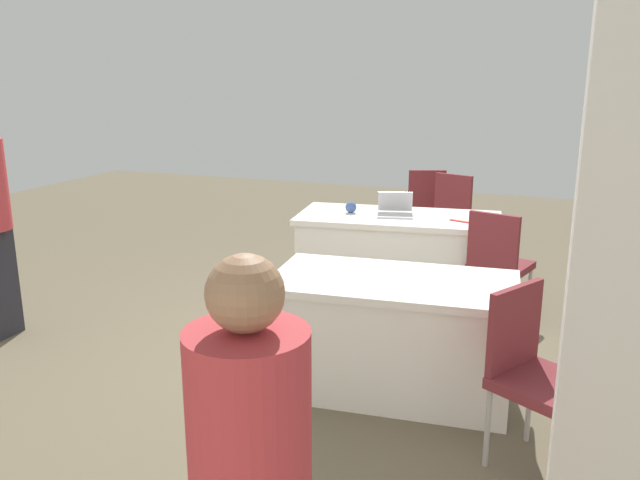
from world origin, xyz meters
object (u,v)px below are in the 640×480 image
Objects in this scene: chair_tucked_left at (498,259)px; scissors_red at (459,221)px; laptop_silver at (395,211)px; yarn_ball at (351,207)px; chair_near_front at (458,211)px; chair_tucked_right at (533,368)px; chair_aisle at (425,203)px; table_mid_left at (392,334)px; table_foreground at (398,255)px.

scissors_red is at bearing 155.75° from chair_tucked_left.
laptop_silver is 3.67× the size of yarn_ball.
scissors_red is at bearing -62.75° from chair_near_front.
chair_tucked_right is 4.32m from chair_aisle.
chair_tucked_right is (-0.89, 0.57, 0.17)m from table_mid_left.
laptop_silver is at bearing -175.47° from yarn_ball.
laptop_silver is at bearing 175.78° from chair_tucked_left.
table_mid_left is at bearing -92.80° from chair_tucked_right.
table_mid_left is at bearing -101.52° from chair_aisle.
chair_near_front is 1.36m from scissors_red.
chair_near_front is 2.58× the size of laptop_silver.
chair_tucked_right is at bearing -52.65° from scissors_red.
chair_tucked_right is 2.75m from laptop_silver.
chair_aisle is 5.26× the size of scissors_red.
chair_aisle is at bearing -86.16° from table_foreground.
table_foreground is 1.01m from chair_tucked_left.
chair_tucked_right is 2.95m from yarn_ball.
table_foreground is 2.00× the size of chair_tucked_right.
yarn_ball is 1.00m from scissors_red.
table_foreground is 0.62m from yarn_ball.
scissors_red is at bearing 179.61° from yarn_ball.
table_mid_left is at bearing -92.87° from chair_tucked_left.
yarn_ball is at bearing 5.63° from table_foreground.
chair_tucked_left is at bearing 158.27° from table_foreground.
table_mid_left is 2.03m from yarn_ball.
chair_aisle reaches higher than table_mid_left.
table_foreground is 2.74m from chair_tucked_right.
yarn_ball is (0.78, 1.32, 0.24)m from chair_near_front.
yarn_ball is at bearing -121.19° from chair_aisle.
laptop_silver is at bearing -120.72° from chair_tucked_right.
chair_tucked_left is 2.30m from chair_aisle.
chair_aisle is at bearing 155.75° from chair_near_front.
chair_aisle reaches higher than scissors_red.
table_foreground is at bearing -174.37° from yarn_ball.
table_mid_left is at bearing 116.12° from yarn_ball.
scissors_red is (-0.59, 0.04, -0.04)m from laptop_silver.
chair_near_front reaches higher than table_mid_left.
chair_tucked_left is 0.54m from scissors_red.
scissors_red is at bearing -89.21° from chair_aisle.
chair_near_front is 5.43× the size of scissors_red.
chair_tucked_left is 0.98× the size of chair_tucked_right.
scissors_red is (-0.56, 0.05, 0.38)m from table_foreground.
table_foreground is at bearing 174.49° from chair_tucked_left.
chair_tucked_left is 1.44m from yarn_ball.
chair_aisle reaches higher than yarn_ball.
chair_tucked_left is at bearing 166.63° from yarn_ball.
laptop_silver is (0.46, -1.81, 0.41)m from table_mid_left.
table_foreground is 1.19× the size of table_mid_left.
table_mid_left is 1.07m from chair_tucked_right.
laptop_silver is (0.97, -0.36, 0.26)m from chair_tucked_left.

